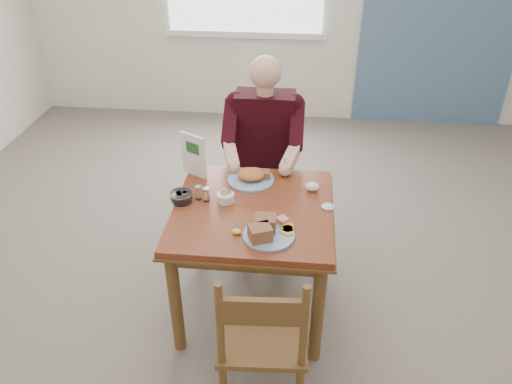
# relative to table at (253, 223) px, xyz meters

# --- Properties ---
(floor) EXTENTS (6.00, 6.00, 0.00)m
(floor) POSITION_rel_table_xyz_m (0.00, 0.00, -0.64)
(floor) COLOR #6D6158
(floor) RESTS_ON ground
(lemon_wedge) EXTENTS (0.06, 0.04, 0.03)m
(lemon_wedge) POSITION_rel_table_xyz_m (-0.06, -0.25, 0.13)
(lemon_wedge) COLOR yellow
(lemon_wedge) RESTS_ON table
(napkin) EXTENTS (0.09, 0.08, 0.05)m
(napkin) POSITION_rel_table_xyz_m (0.33, 0.21, 0.14)
(napkin) COLOR white
(napkin) RESTS_ON table
(metal_dish) EXTENTS (0.08, 0.08, 0.01)m
(metal_dish) POSITION_rel_table_xyz_m (0.42, 0.04, 0.12)
(metal_dish) COLOR silver
(metal_dish) RESTS_ON table
(table) EXTENTS (0.92, 0.92, 0.75)m
(table) POSITION_rel_table_xyz_m (0.00, 0.00, 0.00)
(table) COLOR brown
(table) RESTS_ON ground
(chair_far) EXTENTS (0.42, 0.42, 0.95)m
(chair_far) POSITION_rel_table_xyz_m (0.00, 0.80, -0.16)
(chair_far) COLOR brown
(chair_far) RESTS_ON ground
(chair_near) EXTENTS (0.45, 0.45, 0.95)m
(chair_near) POSITION_rel_table_xyz_m (0.12, -0.71, -0.16)
(chair_near) COLOR brown
(chair_near) RESTS_ON ground
(diner) EXTENTS (0.53, 0.56, 1.39)m
(diner) POSITION_rel_table_xyz_m (0.00, 0.71, 0.17)
(diner) COLOR gray
(diner) RESTS_ON chair_far
(near_plate) EXTENTS (0.33, 0.33, 0.09)m
(near_plate) POSITION_rel_table_xyz_m (0.10, -0.25, 0.15)
(near_plate) COLOR white
(near_plate) RESTS_ON table
(far_plate) EXTENTS (0.31, 0.31, 0.08)m
(far_plate) POSITION_rel_table_xyz_m (-0.04, 0.29, 0.14)
(far_plate) COLOR white
(far_plate) RESTS_ON table
(caddy) EXTENTS (0.10, 0.10, 0.07)m
(caddy) POSITION_rel_table_xyz_m (-0.16, 0.05, 0.14)
(caddy) COLOR white
(caddy) RESTS_ON table
(shakers) EXTENTS (0.10, 0.06, 0.09)m
(shakers) POSITION_rel_table_xyz_m (-0.30, 0.05, 0.16)
(shakers) COLOR white
(shakers) RESTS_ON table
(creamer) EXTENTS (0.15, 0.15, 0.06)m
(creamer) POSITION_rel_table_xyz_m (-0.42, 0.02, 0.14)
(creamer) COLOR white
(creamer) RESTS_ON table
(menu) EXTENTS (0.17, 0.11, 0.28)m
(menu) POSITION_rel_table_xyz_m (-0.40, 0.32, 0.25)
(menu) COLOR white
(menu) RESTS_ON table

